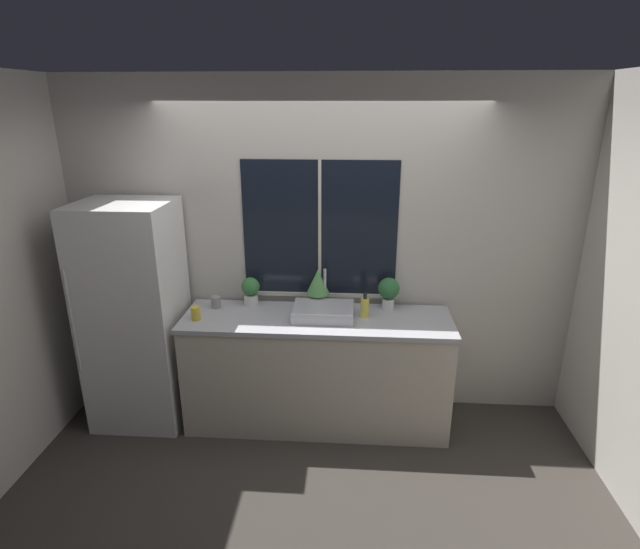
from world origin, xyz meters
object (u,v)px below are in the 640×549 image
at_px(potted_plant_left, 251,290).
at_px(potted_plant_right, 389,290).
at_px(refrigerator, 135,316).
at_px(sink, 323,311).
at_px(potted_plant_center, 318,285).
at_px(soap_bottle, 365,307).
at_px(mug_yellow, 196,313).
at_px(mug_grey, 216,302).

height_order(potted_plant_left, potted_plant_right, potted_plant_right).
distance_m(refrigerator, sink, 1.49).
height_order(potted_plant_center, potted_plant_right, potted_plant_center).
bearing_deg(refrigerator, potted_plant_center, 9.04).
bearing_deg(sink, refrigerator, -179.26).
bearing_deg(refrigerator, soap_bottle, 1.51).
height_order(potted_plant_left, soap_bottle, potted_plant_left).
relative_size(potted_plant_center, potted_plant_right, 1.23).
bearing_deg(sink, soap_bottle, 5.10).
bearing_deg(sink, potted_plant_center, 105.07).
xyz_separation_m(refrigerator, mug_yellow, (0.52, -0.09, 0.08)).
relative_size(potted_plant_center, mug_yellow, 3.08).
xyz_separation_m(potted_plant_center, soap_bottle, (0.37, -0.18, -0.10)).
distance_m(refrigerator, mug_yellow, 0.54).
bearing_deg(potted_plant_left, refrigerator, -165.56).
bearing_deg(mug_yellow, potted_plant_right, 12.31).
xyz_separation_m(potted_plant_left, potted_plant_center, (0.55, 0.00, 0.06)).
bearing_deg(potted_plant_right, sink, -157.70).
height_order(refrigerator, potted_plant_left, refrigerator).
relative_size(potted_plant_right, mug_yellow, 2.49).
bearing_deg(refrigerator, mug_grey, 12.76).
height_order(potted_plant_right, mug_yellow, potted_plant_right).
bearing_deg(potted_plant_right, mug_grey, -176.33).
bearing_deg(mug_grey, sink, -7.82).
bearing_deg(mug_yellow, potted_plant_center, 19.48).
relative_size(refrigerator, mug_yellow, 17.58).
distance_m(potted_plant_center, potted_plant_right, 0.56).
height_order(sink, potted_plant_center, sink).
relative_size(sink, potted_plant_left, 2.00).
xyz_separation_m(sink, mug_yellow, (-0.96, -0.11, 0.00)).
distance_m(sink, potted_plant_center, 0.25).
bearing_deg(potted_plant_right, potted_plant_center, 180.00).
distance_m(potted_plant_right, mug_grey, 1.38).
bearing_deg(potted_plant_right, potted_plant_left, 180.00).
height_order(potted_plant_right, mug_grey, potted_plant_right).
bearing_deg(potted_plant_center, potted_plant_left, -180.00).
bearing_deg(mug_grey, potted_plant_center, 6.18).
relative_size(potted_plant_right, mug_grey, 2.59).
distance_m(soap_bottle, mug_yellow, 1.29).
distance_m(potted_plant_center, mug_yellow, 0.97).
bearing_deg(refrigerator, potted_plant_right, 6.51).
distance_m(potted_plant_center, soap_bottle, 0.43).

